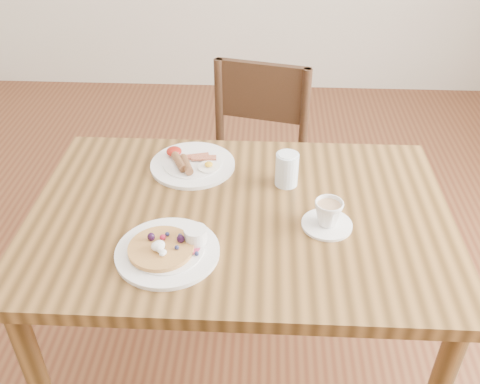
% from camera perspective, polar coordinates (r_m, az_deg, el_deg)
% --- Properties ---
extents(ground, '(5.00, 5.00, 0.00)m').
position_cam_1_polar(ground, '(2.07, -0.00, -18.75)').
color(ground, '#592C19').
rests_on(ground, ground).
extents(dining_table, '(1.20, 0.80, 0.75)m').
position_cam_1_polar(dining_table, '(1.59, -0.00, -4.96)').
color(dining_table, brown).
rests_on(dining_table, ground).
extents(chair_far, '(0.50, 0.50, 0.88)m').
position_cam_1_polar(chair_far, '(2.20, 1.36, 2.89)').
color(chair_far, '#371E14').
rests_on(chair_far, ground).
extents(pancake_plate, '(0.27, 0.27, 0.06)m').
position_cam_1_polar(pancake_plate, '(1.39, -7.62, -6.04)').
color(pancake_plate, white).
rests_on(pancake_plate, dining_table).
extents(breakfast_plate, '(0.27, 0.27, 0.04)m').
position_cam_1_polar(breakfast_plate, '(1.72, -5.22, 3.05)').
color(breakfast_plate, white).
rests_on(breakfast_plate, dining_table).
extents(teacup_saucer, '(0.14, 0.14, 0.08)m').
position_cam_1_polar(teacup_saucer, '(1.47, 9.35, -2.50)').
color(teacup_saucer, white).
rests_on(teacup_saucer, dining_table).
extents(water_glass, '(0.07, 0.07, 0.10)m').
position_cam_1_polar(water_glass, '(1.61, 5.02, 2.42)').
color(water_glass, silver).
rests_on(water_glass, dining_table).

